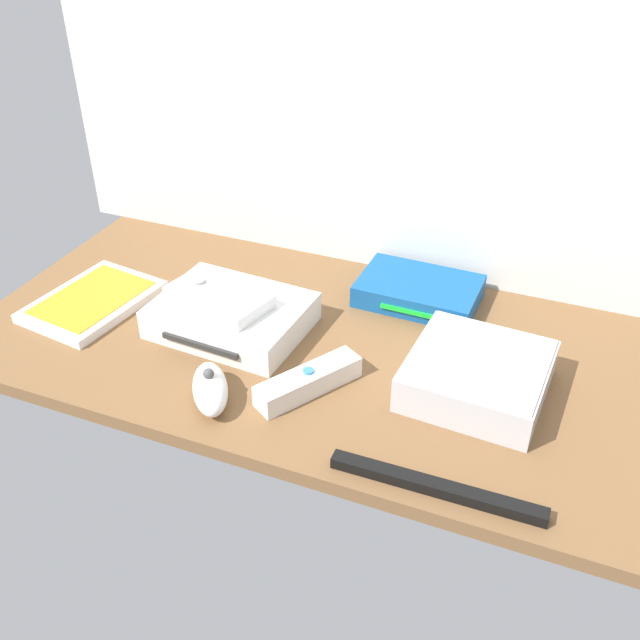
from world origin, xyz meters
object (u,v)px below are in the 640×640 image
network_router (419,291)px  mini_computer (477,375)px  game_console (232,315)px  remote_wand (308,381)px  remote_classic_pad (219,297)px  remote_nunchuk (210,389)px  sensor_bar (436,487)px  game_case (93,301)px

network_router → mini_computer: bearing=-53.9°
game_console → network_router: game_console is taller
game_console → remote_wand: bearing=-25.9°
game_console → remote_classic_pad: bearing=-150.5°
mini_computer → remote_wand: 21.57cm
remote_nunchuk → sensor_bar: (30.22, -4.19, -1.34)cm
game_console → remote_classic_pad: 3.57cm
remote_wand → network_router: bearing=106.1°
game_case → remote_wand: 38.89cm
game_case → remote_nunchuk: size_ratio=1.92×
remote_wand → mini_computer: bearing=53.2°
game_console → game_case: (-22.56, -2.54, -1.44)cm
mini_computer → remote_classic_pad: size_ratio=1.13×
game_console → remote_nunchuk: (5.16, -15.52, -0.16)cm
mini_computer → network_router: size_ratio=0.99×
game_case → game_console: bearing=14.4°
network_router → sensor_bar: (12.32, -37.17, -1.00)cm
network_router → remote_wand: same height
sensor_bar → remote_wand: bearing=150.7°
network_router → remote_nunchuk: remote_nunchuk is taller
network_router → remote_classic_pad: size_ratio=1.15×
remote_nunchuk → remote_classic_pad: remote_classic_pad is taller
remote_nunchuk → sensor_bar: 30.53cm
mini_computer → network_router: 22.44cm
network_router → sensor_bar: bearing=-70.2°
game_case → sensor_bar: 60.43cm
game_case → sensor_bar: (57.94, -17.18, -0.06)cm
remote_wand → sensor_bar: size_ratio=0.60×
network_router → remote_wand: bearing=-103.9°
network_router → remote_wand: (-7.27, -26.42, -0.19)cm
mini_computer → game_case: (-58.35, -1.54, -1.88)cm
remote_wand → remote_classic_pad: remote_classic_pad is taller
remote_classic_pad → sensor_bar: (36.77, -19.04, -4.71)cm
mini_computer → remote_nunchuk: bearing=-154.6°
mini_computer → sensor_bar: size_ratio=0.75×
mini_computer → remote_nunchuk: (-30.63, -14.53, -0.60)cm
game_console → network_router: bearing=40.8°
remote_nunchuk → remote_classic_pad: 16.58cm
remote_wand → sensor_bar: remote_wand is taller
sensor_bar → game_console: bearing=150.3°
remote_classic_pad → sensor_bar: size_ratio=0.67×
remote_nunchuk → remote_classic_pad: bearing=80.7°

